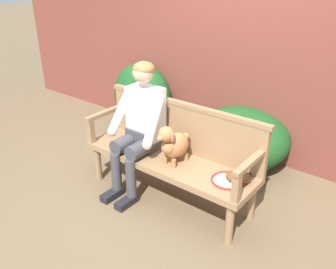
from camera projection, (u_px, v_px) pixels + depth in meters
The scene contains 12 objects.
ground_plane at pixel (168, 197), 3.59m from camera, with size 40.00×40.00×0.00m, color brown.
brick_garden_fence at pixel (246, 58), 4.14m from camera, with size 8.00×0.30×2.28m, color brown.
hedge_bush_far_left at pixel (142, 97), 4.91m from camera, with size 0.91×0.60×0.93m, color #194C1E.
hedge_bush_far_right at pixel (240, 138), 4.08m from camera, with size 1.14×1.12×0.65m, color #194C1E.
garden_bench at pixel (168, 163), 3.42m from camera, with size 1.76×0.52×0.45m.
bench_backrest at pixel (183, 126), 3.45m from camera, with size 1.80×0.06×0.50m.
bench_armrest_left_end at pixel (100, 120), 3.71m from camera, with size 0.06×0.52×0.28m.
bench_armrest_right_end at pixel (245, 172), 2.78m from camera, with size 0.06×0.52×0.28m.
person_seated at pixel (140, 124), 3.46m from camera, with size 0.56×0.66×1.32m.
dog_on_bench at pixel (173, 144), 3.23m from camera, with size 0.21×0.40×0.40m.
tennis_racket at pixel (231, 179), 3.04m from camera, with size 0.40×0.57×0.03m.
baseball_glove at pixel (238, 177), 3.02m from camera, with size 0.22×0.17×0.09m, color brown.
Camera 1 is at (1.84, -2.33, 2.11)m, focal length 38.12 mm.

